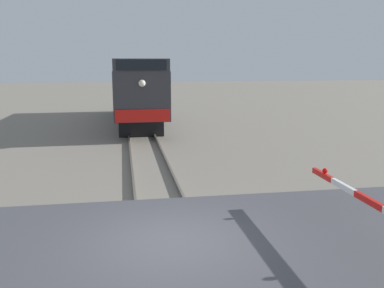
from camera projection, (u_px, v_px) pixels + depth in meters
The scene contains 5 objects.
ground_plane at pixel (172, 249), 9.29m from camera, with size 160.00×160.00×0.00m, color gray.
rail_track_left at pixel (140, 248), 9.16m from camera, with size 0.08×80.00×0.15m, color #59544C.
rail_track_right at pixel (204, 243), 9.39m from camera, with size 0.08×80.00×0.15m, color #59544C.
road_surface at pixel (172, 245), 9.27m from camera, with size 36.00×6.02×0.17m, color #47474C.
locomotive at pixel (137, 91), 27.77m from camera, with size 2.93×14.65×4.27m.
Camera 1 is at (-1.00, -8.61, 4.10)m, focal length 38.90 mm.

